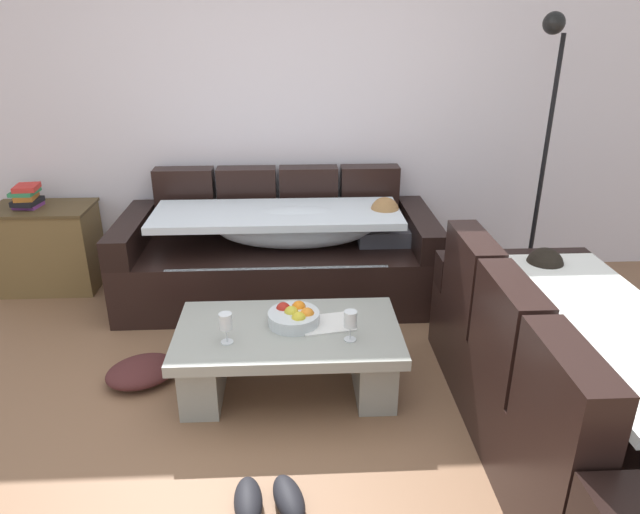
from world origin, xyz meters
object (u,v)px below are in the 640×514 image
object	(u,v)px
wine_glass_near_left	(226,323)
open_magazine	(327,324)
wine_glass_near_right	(351,320)
pair_of_shoes	(269,500)
coffee_table	(289,351)
book_stack_on_cabinet	(27,196)
crumpled_garment	(142,371)
fruit_bowl	(294,316)
couch_near_window	(573,384)
floor_lamp	(542,143)
couch_along_wall	(283,253)
side_cabinet	(48,248)

from	to	relation	value
wine_glass_near_left	open_magazine	xyz separation A→B (m)	(0.52, 0.16, -0.11)
wine_glass_near_right	pair_of_shoes	distance (m)	0.94
coffee_table	book_stack_on_cabinet	distance (m)	2.39
open_magazine	pair_of_shoes	distance (m)	0.99
crumpled_garment	open_magazine	bearing A→B (deg)	-4.36
fruit_bowl	book_stack_on_cabinet	bearing A→B (deg)	144.99
couch_near_window	wine_glass_near_right	world-z (taller)	couch_near_window
book_stack_on_cabinet	floor_lamp	size ratio (longest dim) A/B	0.11
pair_of_shoes	floor_lamp	bearing A→B (deg)	47.63
crumpled_garment	wine_glass_near_right	bearing A→B (deg)	-11.99
open_magazine	floor_lamp	bearing A→B (deg)	26.48
pair_of_shoes	couch_near_window	bearing A→B (deg)	13.61
couch_near_window	open_magazine	world-z (taller)	couch_near_window
couch_near_window	book_stack_on_cabinet	size ratio (longest dim) A/B	8.92
coffee_table	floor_lamp	distance (m)	2.30
wine_glass_near_right	crumpled_garment	world-z (taller)	wine_glass_near_right
couch_along_wall	side_cabinet	world-z (taller)	couch_along_wall
wine_glass_near_left	couch_near_window	bearing A→B (deg)	-12.93
couch_near_window	wine_glass_near_right	size ratio (longest dim) A/B	12.03
coffee_table	fruit_bowl	size ratio (longest dim) A/B	4.29
fruit_bowl	wine_glass_near_left	xyz separation A→B (m)	(-0.35, -0.18, 0.07)
couch_along_wall	coffee_table	size ratio (longest dim) A/B	1.85
wine_glass_near_left	wine_glass_near_right	size ratio (longest dim) A/B	1.00
couch_along_wall	couch_near_window	distance (m)	2.16
book_stack_on_cabinet	wine_glass_near_right	bearing A→B (deg)	-34.79
book_stack_on_cabinet	couch_along_wall	bearing A→B (deg)	-7.07
couch_along_wall	wine_glass_near_right	world-z (taller)	couch_along_wall
couch_along_wall	pair_of_shoes	xyz separation A→B (m)	(-0.04, -2.01, -0.29)
crumpled_garment	wine_glass_near_left	bearing A→B (deg)	-24.37
side_cabinet	floor_lamp	xyz separation A→B (m)	(3.57, -0.21, 0.80)
coffee_table	fruit_bowl	xyz separation A→B (m)	(0.04, 0.05, 0.18)
side_cabinet	crumpled_garment	distance (m)	1.63
fruit_bowl	floor_lamp	world-z (taller)	floor_lamp
couch_near_window	crumpled_garment	size ratio (longest dim) A/B	4.99
couch_along_wall	book_stack_on_cabinet	world-z (taller)	couch_along_wall
couch_near_window	fruit_bowl	world-z (taller)	couch_near_window
couch_near_window	coffee_table	world-z (taller)	couch_near_window
side_cabinet	crumpled_garment	bearing A→B (deg)	-53.04
coffee_table	open_magazine	bearing A→B (deg)	9.18
side_cabinet	crumpled_garment	xyz separation A→B (m)	(0.96, -1.28, -0.26)
couch_near_window	pair_of_shoes	distance (m)	1.49
wine_glass_near_right	book_stack_on_cabinet	xyz separation A→B (m)	(-2.20, 1.53, 0.23)
coffee_table	floor_lamp	bearing A→B (deg)	33.90
coffee_table	side_cabinet	distance (m)	2.28
book_stack_on_cabinet	side_cabinet	bearing A→B (deg)	-0.32
pair_of_shoes	wine_glass_near_left	bearing A→B (deg)	107.24
couch_along_wall	coffee_table	bearing A→B (deg)	-87.92
couch_near_window	open_magazine	distance (m)	1.24
side_cabinet	couch_along_wall	bearing A→B (deg)	-7.37
book_stack_on_cabinet	crumpled_garment	distance (m)	1.78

